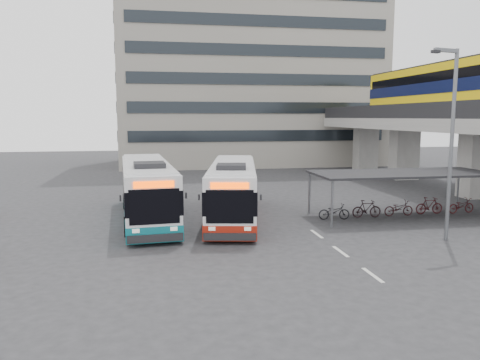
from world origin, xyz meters
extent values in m
plane|color=#28282B|center=(0.00, 0.00, 0.00)|extent=(120.00, 120.00, 0.00)
cube|color=gray|center=(17.00, 8.00, 2.30)|extent=(2.20, 1.60, 4.60)
cube|color=gray|center=(17.00, 18.00, 2.30)|extent=(2.20, 1.60, 4.60)
cube|color=gray|center=(17.00, 26.00, 2.30)|extent=(2.20, 1.60, 4.60)
cube|color=gray|center=(17.00, 12.00, 5.05)|extent=(8.00, 32.00, 0.90)
cube|color=black|center=(13.25, 12.00, 6.05)|extent=(0.35, 32.00, 1.10)
cube|color=yellow|center=(17.00, 12.28, 7.60)|extent=(2.90, 20.00, 3.90)
cube|color=#090F33|center=(17.00, 12.28, 7.80)|extent=(2.98, 20.02, 0.90)
cube|color=black|center=(17.00, 12.28, 8.60)|extent=(2.96, 19.20, 0.70)
cube|color=black|center=(17.00, 12.28, 9.55)|extent=(2.70, 19.60, 0.25)
cylinder|color=#595B60|center=(3.70, 4.80, 1.20)|extent=(0.12, 0.12, 2.40)
cylinder|color=#595B60|center=(13.30, 4.80, 1.20)|extent=(0.12, 0.12, 2.40)
cylinder|color=#595B60|center=(3.70, 1.20, 1.20)|extent=(0.12, 0.12, 2.40)
cube|color=black|center=(8.50, 3.00, 2.48)|extent=(10.00, 4.00, 0.12)
imported|color=black|center=(4.50, 3.00, 0.45)|extent=(1.71, 0.60, 0.90)
imported|color=black|center=(6.50, 3.00, 0.50)|extent=(1.66, 0.47, 1.00)
imported|color=black|center=(8.50, 3.00, 0.45)|extent=(1.71, 0.60, 0.90)
imported|color=black|center=(10.50, 3.00, 0.50)|extent=(1.66, 0.47, 1.00)
imported|color=#350C0F|center=(12.50, 3.00, 0.45)|extent=(1.71, 0.60, 0.90)
cube|color=gray|center=(6.00, 36.00, 12.50)|extent=(30.00, 15.00, 25.00)
cube|color=beige|center=(2.50, -6.00, 0.01)|extent=(0.15, 1.60, 0.01)
cube|color=beige|center=(2.50, -3.00, 0.01)|extent=(0.15, 1.60, 0.01)
cube|color=beige|center=(2.50, 0.00, 0.01)|extent=(0.15, 1.60, 0.01)
cube|color=white|center=(-0.91, 4.30, 1.70)|extent=(4.37, 11.41, 2.56)
cube|color=maroon|center=(-0.91, 4.30, 0.51)|extent=(4.42, 11.46, 0.70)
cube|color=black|center=(-0.91, 4.30, 1.81)|extent=(4.44, 11.44, 1.07)
cube|color=#FD4200|center=(-1.93, -1.19, 2.65)|extent=(1.65, 0.38, 0.28)
cube|color=black|center=(-1.42, 1.56, 3.18)|extent=(1.67, 1.72, 0.26)
cylinder|color=black|center=(-2.65, 0.99, 0.47)|extent=(0.44, 0.97, 0.93)
cylinder|color=black|center=(0.75, 7.17, 0.47)|extent=(0.44, 0.97, 0.93)
cube|color=white|center=(-5.61, 4.84, 1.76)|extent=(3.33, 11.71, 2.65)
cube|color=#0C646F|center=(-5.61, 4.84, 0.53)|extent=(3.37, 11.76, 0.72)
cube|color=black|center=(-5.61, 4.84, 1.88)|extent=(3.39, 11.74, 1.11)
cube|color=#FD4200|center=(-5.17, -0.93, 2.75)|extent=(1.72, 0.21, 0.29)
cube|color=black|center=(-5.39, 1.95, 3.29)|extent=(1.59, 1.65, 0.27)
cylinder|color=black|center=(-6.47, 1.06, 0.48)|extent=(0.36, 0.98, 0.96)
cylinder|color=black|center=(-4.71, 8.15, 0.48)|extent=(0.36, 0.98, 0.96)
imported|color=black|center=(-2.37, 2.28, 0.94)|extent=(0.62, 0.79, 1.89)
cylinder|color=#595B60|center=(7.99, -2.07, 4.28)|extent=(0.17, 0.17, 8.56)
cube|color=#595B60|center=(7.36, -2.21, 8.45)|extent=(1.29, 0.44, 0.16)
cube|color=black|center=(6.79, -2.34, 8.37)|extent=(0.41, 0.27, 0.13)
camera|label=1|loc=(-4.96, -21.02, 5.61)|focal=35.00mm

